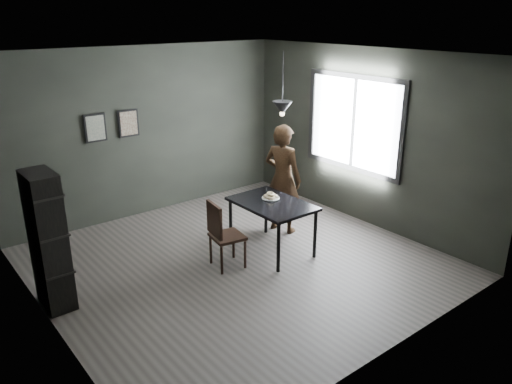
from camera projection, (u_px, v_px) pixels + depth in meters
ground at (239, 262)px, 6.95m from camera, size 5.00×5.00×0.00m
back_wall at (148, 132)px, 8.31m from camera, size 5.00×0.10×2.80m
ceiling at (236, 55)px, 6.00m from camera, size 5.00×5.00×0.02m
window_assembly at (353, 123)px, 8.00m from camera, size 0.04×1.96×1.56m
cafe_table at (272, 208)px, 7.07m from camera, size 0.80×1.20×0.75m
white_plate at (271, 198)px, 7.18m from camera, size 0.23×0.23×0.01m
donut_pile at (271, 196)px, 7.17m from camera, size 0.20×0.21×0.09m
woman at (283, 179)px, 7.70m from camera, size 0.58×0.72×1.72m
wood_chair at (222, 231)px, 6.65m from camera, size 0.47×0.47×0.94m
shelf_unit at (48, 241)px, 5.68m from camera, size 0.31×0.55×1.65m
pendant_lamp at (282, 108)px, 6.82m from camera, size 0.28×0.28×0.86m
framed_print_left at (95, 128)px, 7.69m from camera, size 0.34×0.04×0.44m
framed_print_right at (128, 123)px, 8.02m from camera, size 0.34×0.04×0.44m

